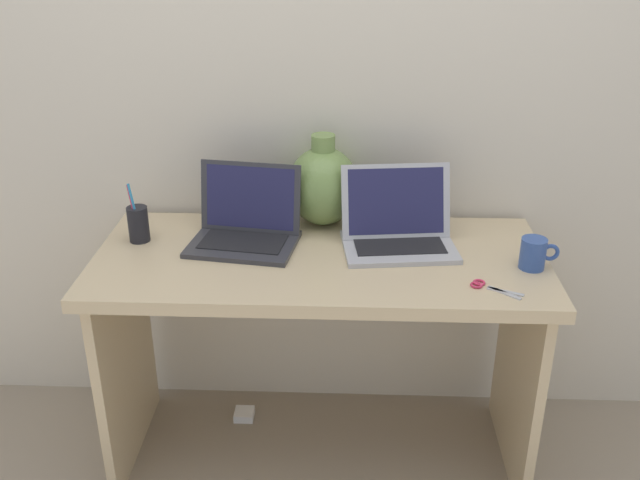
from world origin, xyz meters
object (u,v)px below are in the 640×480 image
at_px(laptop_left, 246,222).
at_px(scissors, 487,287).
at_px(coffee_mug, 534,253).
at_px(pen_cup, 138,223).
at_px(laptop_right, 397,225).
at_px(green_vase, 323,185).
at_px(power_brick, 244,414).

height_order(laptop_left, scissors, laptop_left).
relative_size(coffee_mug, pen_cup, 0.58).
relative_size(coffee_mug, scissors, 0.81).
bearing_deg(pen_cup, scissors, -14.32).
bearing_deg(pen_cup, laptop_right, 0.66).
height_order(laptop_left, green_vase, green_vase).
bearing_deg(green_vase, laptop_right, -33.58).
distance_m(laptop_left, laptop_right, 0.47).
relative_size(laptop_left, green_vase, 1.17).
bearing_deg(laptop_right, power_brick, 171.52).
distance_m(laptop_right, scissors, 0.37).
height_order(laptop_left, pen_cup, laptop_left).
bearing_deg(laptop_right, laptop_left, 179.22).
bearing_deg(coffee_mug, power_brick, 166.03).
distance_m(laptop_left, green_vase, 0.29).
distance_m(green_vase, power_brick, 0.92).
distance_m(green_vase, coffee_mug, 0.69).
height_order(laptop_right, green_vase, green_vase).
bearing_deg(laptop_left, green_vase, 32.72).
distance_m(laptop_left, pen_cup, 0.34).
distance_m(laptop_left, power_brick, 0.81).
distance_m(laptop_right, pen_cup, 0.80).
bearing_deg(green_vase, scissors, -42.55).
relative_size(scissors, power_brick, 1.99).
bearing_deg(power_brick, pen_cup, -162.96).
xyz_separation_m(laptop_left, laptop_right, (0.47, -0.01, 0.00)).
distance_m(laptop_left, scissors, 0.76).
height_order(laptop_right, scissors, laptop_right).
bearing_deg(scissors, pen_cup, 165.68).
height_order(green_vase, power_brick, green_vase).
xyz_separation_m(laptop_left, pen_cup, (-0.34, -0.02, -0.00)).
bearing_deg(power_brick, laptop_right, -8.48).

